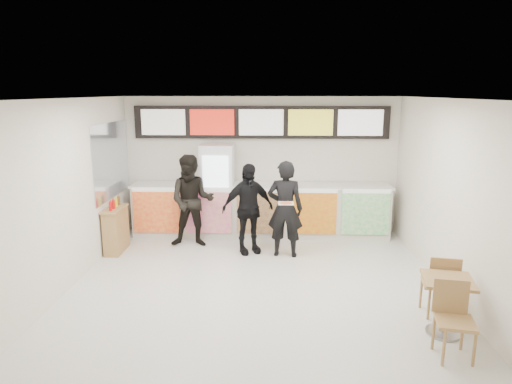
{
  "coord_description": "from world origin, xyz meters",
  "views": [
    {
      "loc": [
        0.24,
        -6.53,
        3.1
      ],
      "look_at": [
        -0.03,
        1.2,
        1.39
      ],
      "focal_mm": 32.0,
      "sensor_mm": 36.0,
      "label": 1
    }
  ],
  "objects_px": {
    "customer_left": "(192,201)",
    "customer_main": "(285,209)",
    "service_counter": "(261,210)",
    "drinks_fridge": "(218,190)",
    "customer_mid": "(248,209)",
    "cafe_table": "(447,296)",
    "condiment_ledge": "(116,229)"
  },
  "relations": [
    {
      "from": "customer_main",
      "to": "condiment_ledge",
      "type": "relative_size",
      "value": 1.77
    },
    {
      "from": "customer_mid",
      "to": "cafe_table",
      "type": "height_order",
      "value": "customer_mid"
    },
    {
      "from": "customer_left",
      "to": "service_counter",
      "type": "bearing_deg",
      "value": 26.66
    },
    {
      "from": "drinks_fridge",
      "to": "condiment_ledge",
      "type": "relative_size",
      "value": 1.91
    },
    {
      "from": "service_counter",
      "to": "condiment_ledge",
      "type": "relative_size",
      "value": 5.3
    },
    {
      "from": "drinks_fridge",
      "to": "customer_mid",
      "type": "bearing_deg",
      "value": -57.28
    },
    {
      "from": "customer_main",
      "to": "condiment_ledge",
      "type": "height_order",
      "value": "customer_main"
    },
    {
      "from": "customer_main",
      "to": "cafe_table",
      "type": "distance_m",
      "value": 3.51
    },
    {
      "from": "service_counter",
      "to": "drinks_fridge",
      "type": "relative_size",
      "value": 2.78
    },
    {
      "from": "customer_main",
      "to": "customer_mid",
      "type": "bearing_deg",
      "value": -5.48
    },
    {
      "from": "drinks_fridge",
      "to": "customer_main",
      "type": "height_order",
      "value": "drinks_fridge"
    },
    {
      "from": "drinks_fridge",
      "to": "customer_mid",
      "type": "relative_size",
      "value": 1.13
    },
    {
      "from": "customer_left",
      "to": "cafe_table",
      "type": "relative_size",
      "value": 1.17
    },
    {
      "from": "customer_left",
      "to": "customer_main",
      "type": "bearing_deg",
      "value": -17.14
    },
    {
      "from": "customer_main",
      "to": "customer_mid",
      "type": "height_order",
      "value": "customer_main"
    },
    {
      "from": "condiment_ledge",
      "to": "drinks_fridge",
      "type": "bearing_deg",
      "value": 31.3
    },
    {
      "from": "customer_left",
      "to": "customer_mid",
      "type": "bearing_deg",
      "value": -18.94
    },
    {
      "from": "customer_left",
      "to": "cafe_table",
      "type": "xyz_separation_m",
      "value": [
        3.87,
        -3.36,
        -0.41
      ]
    },
    {
      "from": "service_counter",
      "to": "customer_main",
      "type": "xyz_separation_m",
      "value": [
        0.49,
        -1.25,
        0.35
      ]
    },
    {
      "from": "cafe_table",
      "to": "customer_main",
      "type": "bearing_deg",
      "value": 135.24
    },
    {
      "from": "drinks_fridge",
      "to": "condiment_ledge",
      "type": "distance_m",
      "value": 2.27
    },
    {
      "from": "service_counter",
      "to": "drinks_fridge",
      "type": "bearing_deg",
      "value": 179.01
    },
    {
      "from": "service_counter",
      "to": "cafe_table",
      "type": "distance_m",
      "value": 4.8
    },
    {
      "from": "service_counter",
      "to": "condiment_ledge",
      "type": "height_order",
      "value": "service_counter"
    },
    {
      "from": "customer_left",
      "to": "customer_mid",
      "type": "distance_m",
      "value": 1.2
    },
    {
      "from": "service_counter",
      "to": "cafe_table",
      "type": "height_order",
      "value": "service_counter"
    },
    {
      "from": "drinks_fridge",
      "to": "customer_left",
      "type": "height_order",
      "value": "drinks_fridge"
    },
    {
      "from": "customer_mid",
      "to": "customer_main",
      "type": "bearing_deg",
      "value": -35.75
    },
    {
      "from": "service_counter",
      "to": "customer_left",
      "type": "relative_size",
      "value": 2.96
    },
    {
      "from": "service_counter",
      "to": "customer_left",
      "type": "bearing_deg",
      "value": -151.67
    },
    {
      "from": "drinks_fridge",
      "to": "condiment_ledge",
      "type": "bearing_deg",
      "value": -148.7
    },
    {
      "from": "customer_left",
      "to": "condiment_ledge",
      "type": "height_order",
      "value": "customer_left"
    }
  ]
}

